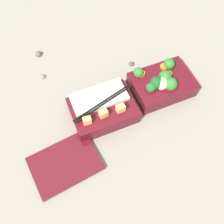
# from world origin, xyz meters

# --- Properties ---
(ground_plane) EXTENTS (3.00, 3.00, 0.00)m
(ground_plane) POSITION_xyz_m (0.00, 0.00, 0.00)
(ground_plane) COLOR gray
(bento_tray_vegetable) EXTENTS (0.19, 0.13, 0.08)m
(bento_tray_vegetable) POSITION_xyz_m (-0.10, -0.00, 0.03)
(bento_tray_vegetable) COLOR #510F19
(bento_tray_vegetable) RESTS_ON ground_plane
(bento_tray_rice) EXTENTS (0.19, 0.13, 0.08)m
(bento_tray_rice) POSITION_xyz_m (0.10, 0.01, 0.03)
(bento_tray_rice) COLOR #510F19
(bento_tray_rice) RESTS_ON ground_plane
(bento_lid) EXTENTS (0.20, 0.15, 0.01)m
(bento_lid) POSITION_xyz_m (0.26, 0.12, 0.01)
(bento_lid) COLOR #510F19
(bento_lid) RESTS_ON ground_plane
(pebble_0) EXTENTS (0.02, 0.02, 0.02)m
(pebble_0) POSITION_xyz_m (-0.06, -0.13, 0.00)
(pebble_0) COLOR #474442
(pebble_0) RESTS_ON ground_plane
(pebble_1) EXTENTS (0.02, 0.02, 0.02)m
(pebble_1) POSITION_xyz_m (0.23, -0.19, 0.00)
(pebble_1) COLOR #7A6B5B
(pebble_1) RESTS_ON ground_plane
(pebble_3) EXTENTS (0.02, 0.02, 0.02)m
(pebble_3) POSITION_xyz_m (0.22, -0.29, 0.01)
(pebble_3) COLOR #595651
(pebble_3) RESTS_ON ground_plane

